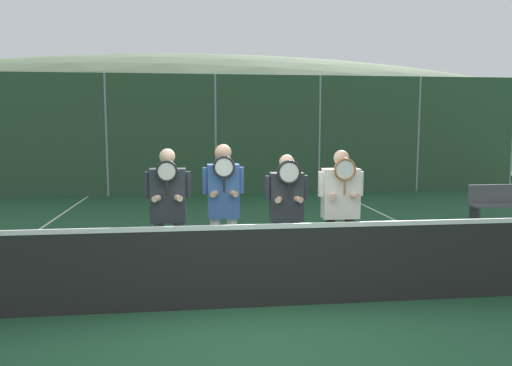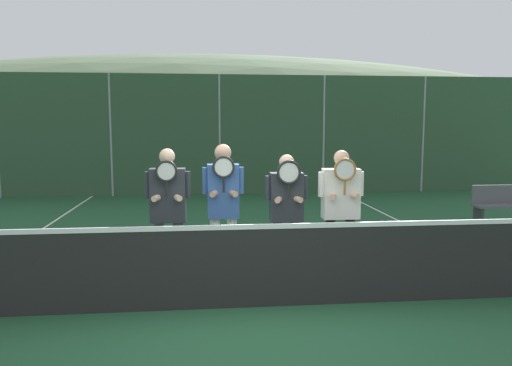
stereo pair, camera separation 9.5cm
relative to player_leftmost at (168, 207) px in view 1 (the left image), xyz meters
The scene contains 16 objects.
ground_plane 1.66m from the player_leftmost, 40.59° to the right, with size 120.00×120.00×0.00m, color #1E4C2D.
hill_distant 50.92m from the player_leftmost, 88.91° to the left, with size 95.27×52.93×18.52m.
clubhouse_building 17.67m from the player_leftmost, 93.15° to the left, with size 17.73×5.50×3.18m.
fence_back 8.71m from the player_leftmost, 83.61° to the left, with size 19.20×0.06×3.60m.
tennis_net 1.39m from the player_leftmost, 40.59° to the right, with size 10.19×0.09×1.09m.
court_line_left_sideline 3.72m from the player_leftmost, 142.39° to the left, with size 0.05×16.00×0.01m, color white.
court_line_right_sideline 5.33m from the player_leftmost, 24.56° to the left, with size 0.05×16.00×0.01m, color white.
player_leftmost is the anchor object (origin of this frame).
player_center_left 0.72m from the player_leftmost, ahead, with size 0.55×0.34×1.87m.
player_center_right 1.57m from the player_leftmost, ahead, with size 0.57×0.34×1.73m.
player_rightmost 2.31m from the player_leftmost, ahead, with size 0.63×0.34×1.79m.
car_far_left 12.77m from the player_leftmost, 106.35° to the left, with size 4.51×1.97×1.74m.
car_left_of_center 12.16m from the player_leftmost, 81.16° to the left, with size 4.78×1.95×1.89m.
car_center 13.85m from the player_leftmost, 57.55° to the left, with size 4.71×1.92×1.79m.
car_right_of_center 17.72m from the player_leftmost, 43.51° to the left, with size 4.48×1.99×1.81m.
bench_courtside 7.75m from the player_leftmost, 25.59° to the left, with size 1.75×0.36×0.85m.
Camera 1 is at (-0.61, -5.59, 2.14)m, focal length 35.00 mm.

